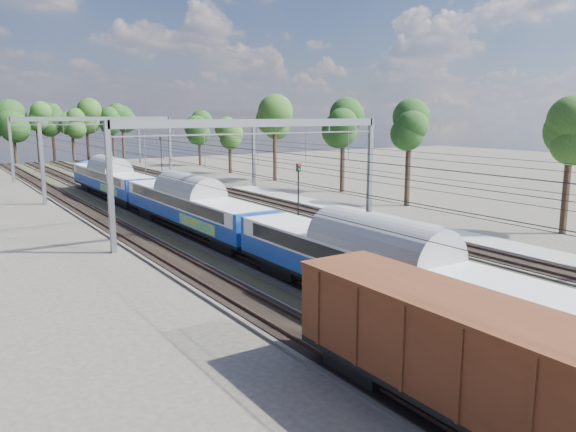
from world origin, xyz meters
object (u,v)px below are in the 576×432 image
worker (127,182)px  signal_far (161,149)px  freight_boxcar (494,368)px  signal_near (298,188)px  emu_train (192,200)px

worker → signal_far: 24.65m
freight_boxcar → signal_far: bearing=75.6°
signal_far → signal_near: bearing=-123.6°
emu_train → signal_near: 8.73m
emu_train → freight_boxcar: (-4.50, -31.37, -0.37)m
signal_near → signal_far: signal_far is taller
emu_train → signal_near: bearing=-18.5°
emu_train → worker: 30.12m
emu_train → signal_far: signal_far is taller
worker → signal_far: size_ratio=0.31×
freight_boxcar → signal_near: size_ratio=2.75×
emu_train → freight_boxcar: emu_train is taller
emu_train → signal_far: size_ratio=11.60×
worker → signal_near: size_ratio=0.32×
emu_train → signal_near: signal_near is taller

